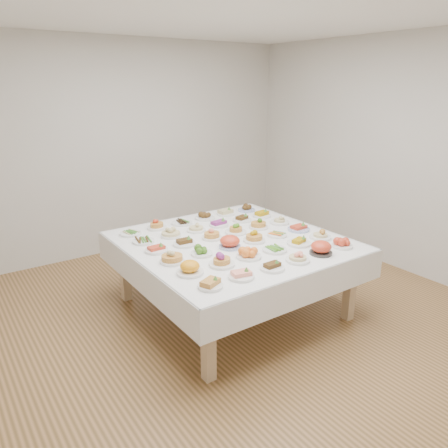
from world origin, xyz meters
TOP-DOWN VIEW (x-y plane):
  - room_envelope at (0.00, 0.00)m, footprint 5.02×5.02m
  - display_table at (0.16, 0.21)m, footprint 2.01×2.01m
  - dish_0 at (-0.59, -0.53)m, footprint 0.19×0.19m
  - dish_1 at (-0.29, -0.53)m, footprint 0.21×0.21m
  - dish_2 at (0.02, -0.54)m, footprint 0.21×0.21m
  - dish_3 at (0.31, -0.54)m, footprint 0.21×0.21m
  - dish_4 at (0.60, -0.54)m, footprint 0.20×0.20m
  - dish_5 at (0.90, -0.53)m, footprint 0.19×0.19m
  - dish_6 at (-0.59, -0.23)m, footprint 0.22×0.22m
  - dish_7 at (-0.28, -0.24)m, footprint 0.24×0.24m
  - dish_8 at (0.01, -0.23)m, footprint 0.22×0.22m
  - dish_9 at (0.31, -0.24)m, footprint 0.22×0.22m
  - dish_10 at (0.61, -0.24)m, footprint 0.23×0.23m
  - dish_11 at (0.91, -0.24)m, footprint 0.21×0.21m
  - dish_12 at (-0.60, 0.06)m, footprint 0.21×0.21m
  - dish_13 at (-0.30, 0.07)m, footprint 0.20×0.20m
  - dish_14 at (0.02, 0.06)m, footprint 0.20×0.20m
  - dish_15 at (0.31, 0.07)m, footprint 0.21×0.21m
  - dish_16 at (0.60, 0.06)m, footprint 0.20×0.20m
  - dish_17 at (0.91, 0.07)m, footprint 0.23×0.23m
  - dish_18 at (-0.59, 0.37)m, footprint 0.21×0.21m
  - dish_19 at (-0.30, 0.37)m, footprint 0.21×0.21m
  - dish_20 at (0.01, 0.37)m, footprint 0.20×0.20m
  - dish_21 at (0.31, 0.37)m, footprint 0.22×0.22m
  - dish_22 at (0.61, 0.37)m, footprint 0.20×0.20m
  - dish_23 at (0.90, 0.36)m, footprint 0.21×0.21m
  - dish_24 at (-0.59, 0.66)m, footprint 0.21×0.21m
  - dish_25 at (-0.29, 0.66)m, footprint 0.20×0.20m
  - dish_26 at (0.01, 0.66)m, footprint 0.19×0.19m
  - dish_27 at (0.30, 0.67)m, footprint 0.20×0.20m
  - dish_28 at (0.61, 0.67)m, footprint 0.21×0.21m
  - dish_29 at (0.90, 0.67)m, footprint 0.21×0.21m
  - dish_30 at (-0.60, 0.95)m, footprint 0.22×0.22m
  - dish_31 at (-0.30, 0.96)m, footprint 0.20×0.20m
  - dish_32 at (0.00, 0.95)m, footprint 0.22×0.22m
  - dish_33 at (0.31, 0.97)m, footprint 0.22×0.22m
  - dish_34 at (0.60, 0.97)m, footprint 0.20×0.20m
  - dish_35 at (0.90, 0.96)m, footprint 0.20×0.20m

SIDE VIEW (x-z plane):
  - display_table at x=0.16m, z-range 0.30..1.05m
  - dish_16 at x=0.60m, z-range 0.74..0.79m
  - dish_30 at x=-0.60m, z-range 0.74..0.79m
  - dish_9 at x=0.31m, z-range 0.75..0.79m
  - dish_24 at x=-0.59m, z-range 0.75..0.80m
  - dish_32 at x=0.00m, z-range 0.75..0.80m
  - dish_2 at x=0.02m, z-range 0.74..0.82m
  - dish_0 at x=-0.59m, z-range 0.74..0.82m
  - dish_35 at x=0.90m, z-range 0.74..0.82m
  - dish_1 at x=-0.29m, z-range 0.74..0.83m
  - dish_29 at x=0.90m, z-range 0.74..0.83m
  - dish_28 at x=0.61m, z-range 0.74..0.83m
  - dish_34 at x=0.60m, z-range 0.74..0.83m
  - dish_18 at x=-0.59m, z-range 0.74..0.83m
  - dish_19 at x=-0.30m, z-range 0.74..0.84m
  - dish_33 at x=0.31m, z-range 0.74..0.84m
  - dish_13 at x=-0.30m, z-range 0.74..0.83m
  - dish_10 at x=0.61m, z-range 0.74..0.84m
  - dish_26 at x=0.01m, z-range 0.74..0.84m
  - dish_27 at x=0.30m, z-range 0.74..0.84m
  - dish_5 at x=0.90m, z-range 0.75..0.84m
  - dish_23 at x=0.90m, z-range 0.74..0.84m
  - dish_17 at x=0.91m, z-range 0.74..0.85m
  - dish_31 at x=-0.30m, z-range 0.74..0.85m
  - dish_8 at x=0.01m, z-range 0.75..0.85m
  - dish_22 at x=0.61m, z-range 0.74..0.86m
  - dish_20 at x=0.01m, z-range 0.74..0.86m
  - dish_21 at x=0.31m, z-range 0.74..0.86m
  - dish_3 at x=0.31m, z-range 0.75..0.86m
  - dish_15 at x=0.31m, z-range 0.74..0.86m
  - dish_6 at x=-0.59m, z-range 0.74..0.87m
  - dish_11 at x=0.91m, z-range 0.75..0.87m
  - dish_14 at x=0.02m, z-range 0.75..0.87m
  - dish_4 at x=0.60m, z-range 0.75..0.87m
  - dish_25 at x=-0.29m, z-range 0.75..0.87m
  - dish_12 at x=-0.60m, z-range 0.75..0.88m
  - dish_7 at x=-0.28m, z-range 0.75..0.89m
  - room_envelope at x=0.00m, z-range 0.43..3.24m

